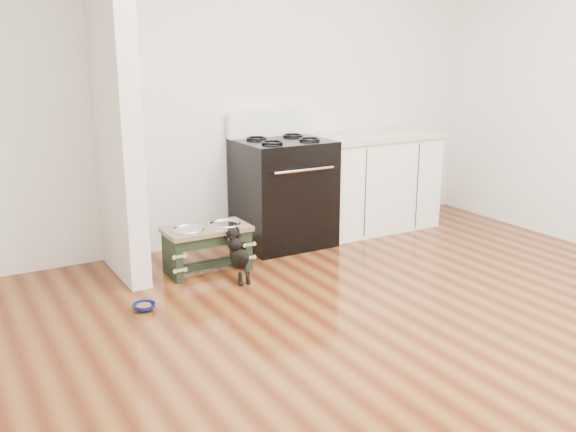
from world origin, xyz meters
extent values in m
plane|color=#491D0D|center=(0.00, 0.00, 0.00)|extent=(5.00, 5.00, 0.00)
plane|color=silver|center=(0.00, 2.50, 1.35)|extent=(5.00, 0.00, 5.00)
cube|color=silver|center=(-1.18, 2.10, 1.35)|extent=(0.15, 0.80, 2.70)
cube|color=black|center=(0.25, 2.15, 0.46)|extent=(0.76, 0.65, 0.92)
cube|color=black|center=(0.25, 1.84, 0.40)|extent=(0.58, 0.02, 0.50)
cylinder|color=silver|center=(0.25, 1.80, 0.72)|extent=(0.56, 0.02, 0.02)
cube|color=white|center=(0.25, 2.43, 1.03)|extent=(0.76, 0.08, 0.22)
torus|color=black|center=(0.07, 2.01, 0.93)|extent=(0.18, 0.18, 0.02)
torus|color=black|center=(0.43, 2.01, 0.93)|extent=(0.18, 0.18, 0.02)
torus|color=black|center=(0.07, 2.29, 0.93)|extent=(0.18, 0.18, 0.02)
torus|color=black|center=(0.43, 2.29, 0.93)|extent=(0.18, 0.18, 0.02)
cube|color=white|center=(1.23, 2.18, 0.43)|extent=(1.20, 0.60, 0.86)
cube|color=beige|center=(1.23, 2.18, 0.89)|extent=(1.24, 0.64, 0.05)
cube|color=black|center=(1.23, 1.92, 0.05)|extent=(1.20, 0.06, 0.10)
cube|color=black|center=(-0.90, 1.83, 0.16)|extent=(0.05, 0.31, 0.32)
cube|color=black|center=(-0.33, 1.83, 0.16)|extent=(0.05, 0.31, 0.32)
cube|color=black|center=(-0.61, 1.69, 0.28)|extent=(0.52, 0.03, 0.08)
cube|color=black|center=(-0.61, 1.83, 0.05)|extent=(0.52, 0.05, 0.05)
cube|color=brown|center=(-0.61, 1.83, 0.34)|extent=(0.65, 0.35, 0.04)
cylinder|color=silver|center=(-0.76, 1.83, 0.34)|extent=(0.22, 0.22, 0.04)
cylinder|color=silver|center=(-0.46, 1.83, 0.34)|extent=(0.22, 0.22, 0.04)
torus|color=silver|center=(-0.76, 1.83, 0.36)|extent=(0.25, 0.25, 0.02)
torus|color=silver|center=(-0.46, 1.83, 0.36)|extent=(0.25, 0.25, 0.02)
cylinder|color=black|center=(-0.53, 1.43, 0.05)|extent=(0.03, 0.03, 0.10)
cylinder|color=black|center=(-0.46, 1.43, 0.05)|extent=(0.03, 0.03, 0.10)
sphere|color=black|center=(-0.53, 1.42, 0.01)|extent=(0.04, 0.04, 0.04)
sphere|color=black|center=(-0.46, 1.42, 0.01)|extent=(0.04, 0.04, 0.04)
ellipsoid|color=black|center=(-0.49, 1.49, 0.18)|extent=(0.11, 0.26, 0.23)
sphere|color=black|center=(-0.49, 1.58, 0.27)|extent=(0.11, 0.11, 0.11)
sphere|color=black|center=(-0.49, 1.61, 0.34)|extent=(0.09, 0.09, 0.09)
sphere|color=black|center=(-0.52, 1.67, 0.34)|extent=(0.03, 0.03, 0.03)
sphere|color=black|center=(-0.46, 1.67, 0.34)|extent=(0.03, 0.03, 0.03)
cylinder|color=black|center=(-0.49, 1.39, 0.10)|extent=(0.02, 0.08, 0.09)
torus|color=#CD3C71|center=(-0.49, 1.59, 0.31)|extent=(0.09, 0.06, 0.08)
imported|color=navy|center=(-1.28, 1.34, 0.02)|extent=(0.19, 0.19, 0.05)
cylinder|color=brown|center=(-1.28, 1.34, 0.03)|extent=(0.10, 0.10, 0.02)
camera|label=1|loc=(-2.43, -2.56, 1.72)|focal=40.00mm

